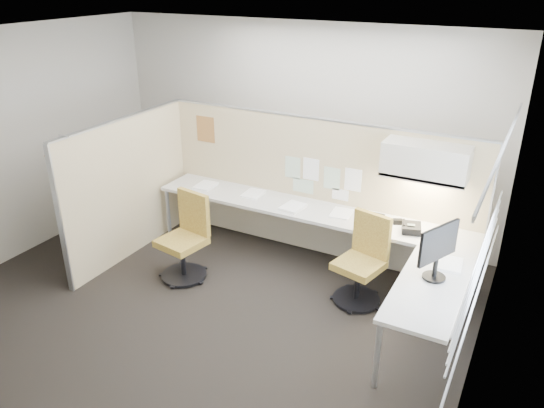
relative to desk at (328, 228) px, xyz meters
The scene contains 27 objects.
floor 1.58m from the desk, 129.58° to the right, with size 5.50×4.50×0.01m, color black.
ceiling 2.64m from the desk, 129.58° to the right, with size 5.50×4.50×0.01m, color white.
wall_back 1.66m from the desk, 129.62° to the left, with size 5.50×0.02×2.80m, color beige.
wall_front 3.59m from the desk, 105.41° to the right, with size 5.50×0.02×2.80m, color beige.
wall_left 3.93m from the desk, 162.99° to the right, with size 0.02×4.50×2.80m, color beige.
wall_right 2.28m from the desk, 31.75° to the right, with size 0.02×4.50×2.80m, color beige.
window_pane 2.32m from the desk, 32.11° to the right, with size 0.01×2.80×1.30m, color #929EA9.
partition_back 0.67m from the desk, 128.75° to the left, with size 4.10×0.06×1.75m, color beige.
partition_left 2.52m from the desk, 165.56° to the right, with size 0.06×2.20×1.75m, color beige.
desk is the anchor object (origin of this frame).
overhead_bin 1.35m from the desk, 15.24° to the left, with size 0.90×0.36×0.38m, color beige.
task_light_strip 1.22m from the desk, 15.24° to the left, with size 0.60×0.06×0.02m, color #FFEABF.
pinned_papers 0.69m from the desk, 124.37° to the left, with size 1.01×0.00×0.47m.
poster 2.19m from the desk, 167.47° to the left, with size 0.28×0.00×0.35m, color orange.
chair_left 1.67m from the desk, 150.54° to the right, with size 0.55×0.57×1.02m.
chair_right 0.66m from the desk, 31.28° to the right, with size 0.56×0.57×0.99m.
monitor 1.62m from the desk, 28.64° to the right, with size 0.25×0.48×0.55m.
phone 0.95m from the desk, ahead, with size 0.25×0.24×0.12m.
stapler 0.61m from the desk, 30.00° to the left, with size 0.14×0.04×0.05m, color black.
tape_dispenser 0.80m from the desk, 17.11° to the left, with size 0.10×0.06×0.06m, color black.
coat_hook 3.03m from the desk, 149.34° to the right, with size 0.18×0.46×1.37m.
paper_stack_0 1.83m from the desk, behind, with size 0.23×0.30×0.03m, color white.
paper_stack_1 1.15m from the desk, 169.37° to the left, with size 0.23×0.30×0.02m, color white.
paper_stack_2 0.51m from the desk, behind, with size 0.23×0.30×0.04m, color white.
paper_stack_3 0.25m from the desk, 64.78° to the left, with size 0.23×0.30×0.02m, color white.
paper_stack_4 0.59m from the desk, ahead, with size 0.23×0.30×0.03m, color white.
paper_stack_5 1.52m from the desk, 16.36° to the right, with size 0.23×0.30×0.02m, color white.
Camera 1 is at (2.95, -4.08, 3.38)m, focal length 35.00 mm.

